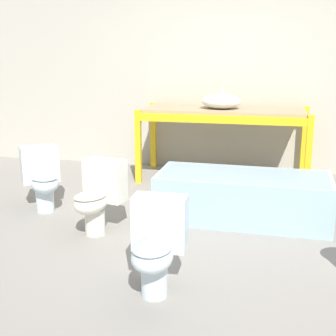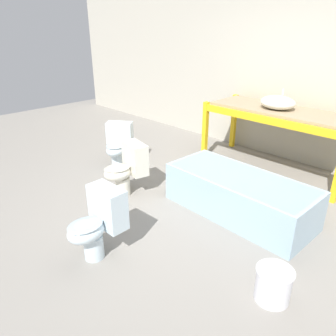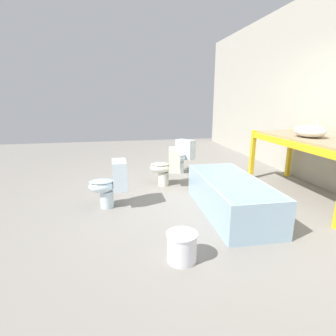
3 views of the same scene
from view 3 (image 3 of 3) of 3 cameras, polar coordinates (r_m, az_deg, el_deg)
name	(u,v)px [view 3 (image 3 of 3)]	position (r m, az deg, el deg)	size (l,w,h in m)	color
ground_plane	(202,202)	(3.85, 7.32, -7.41)	(12.00, 12.00, 0.00)	gray
shelving_rack	(312,146)	(4.41, 28.91, 4.25)	(2.07, 0.84, 0.90)	yellow
sink_basin	(310,131)	(4.38, 28.46, 7.07)	(0.48, 0.40, 0.26)	silver
bathtub_main	(231,193)	(3.51, 13.45, -5.39)	(1.66, 0.75, 0.45)	#99B7CC
toilet_near	(182,155)	(5.28, 3.00, 2.89)	(0.57, 0.60, 0.65)	silver
toilet_far	(111,182)	(3.63, -12.27, -2.99)	(0.38, 0.52, 0.65)	silver
toilet_extra	(168,165)	(4.45, -0.10, 0.64)	(0.43, 0.57, 0.65)	silver
bucket_white	(182,246)	(2.50, 3.04, -16.63)	(0.29, 0.29, 0.28)	silver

